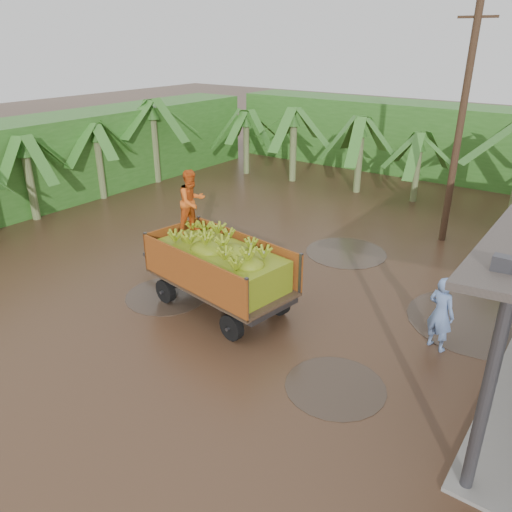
{
  "coord_description": "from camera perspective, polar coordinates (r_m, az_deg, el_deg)",
  "views": [
    {
      "loc": [
        6.04,
        -10.51,
        6.78
      ],
      "look_at": [
        -0.92,
        -1.01,
        1.57
      ],
      "focal_mm": 35.0,
      "sensor_mm": 36.0,
      "label": 1
    }
  ],
  "objects": [
    {
      "name": "hedge_west",
      "position": [
        25.23,
        -17.89,
        11.38
      ],
      "size": [
        3.0,
        18.0,
        3.6
      ],
      "primitive_type": "cube",
      "color": "#2D661E",
      "rests_on": "ground"
    },
    {
      "name": "ground",
      "position": [
        13.89,
        5.54,
        -5.47
      ],
      "size": [
        100.0,
        100.0,
        0.0
      ],
      "primitive_type": "plane",
      "color": "black",
      "rests_on": "ground"
    },
    {
      "name": "banana_trailer",
      "position": [
        13.14,
        -4.28,
        -1.04
      ],
      "size": [
        5.7,
        2.52,
        3.6
      ],
      "rotation": [
        0.0,
        0.0,
        -0.15
      ],
      "color": "#C25F1B",
      "rests_on": "ground"
    },
    {
      "name": "banana_plants",
      "position": [
        21.06,
        5.66,
        10.29
      ],
      "size": [
        25.02,
        20.7,
        4.33
      ],
      "color": "#2D661E",
      "rests_on": "ground"
    },
    {
      "name": "hedge_north",
      "position": [
        28.14,
        19.49,
        12.37
      ],
      "size": [
        22.0,
        3.0,
        3.6
      ],
      "primitive_type": "cube",
      "color": "#2D661E",
      "rests_on": "ground"
    },
    {
      "name": "man_blue",
      "position": [
        12.32,
        20.35,
        -6.19
      ],
      "size": [
        0.78,
        0.63,
        1.84
      ],
      "primitive_type": "imported",
      "rotation": [
        0.0,
        0.0,
        2.82
      ],
      "color": "#6683BB",
      "rests_on": "ground"
    },
    {
      "name": "utility_pole",
      "position": [
        18.31,
        22.28,
        13.45
      ],
      "size": [
        1.2,
        0.24,
        7.9
      ],
      "color": "#47301E",
      "rests_on": "ground"
    }
  ]
}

